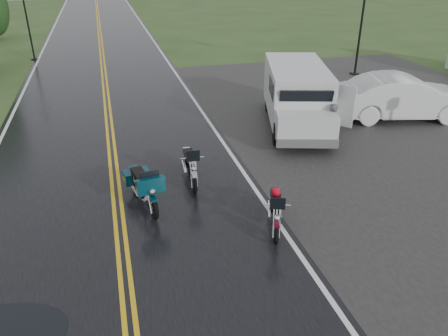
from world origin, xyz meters
name	(u,v)px	position (x,y,z in m)	size (l,w,h in m)	color
ground	(124,264)	(0.00, 0.00, 0.00)	(120.00, 120.00, 0.00)	#2D471E
road	(108,114)	(0.00, 10.00, 0.02)	(8.00, 100.00, 0.04)	black
parking_pad	(414,131)	(11.00, 5.00, 0.01)	(14.00, 24.00, 0.03)	black
motorcycle_red	(277,224)	(3.44, -0.19, 0.56)	(0.69, 1.89, 1.12)	#5E0A1C
motorcycle_teal	(153,198)	(0.86, 1.55, 0.64)	(0.79, 2.18, 1.29)	#05313D
motorcycle_silver	(194,175)	(2.11, 2.57, 0.61)	(0.75, 2.05, 1.21)	#B4B8BD
van_white	(278,114)	(5.57, 5.18, 1.15)	(2.19, 5.83, 2.29)	silver
person_at_van	(331,126)	(7.24, 4.55, 0.76)	(0.56, 0.36, 1.52)	#4A4B4F
sedan_white	(403,98)	(11.33, 6.35, 0.86)	(1.83, 5.24, 1.73)	silver
lamp_post_far_left	(28,25)	(-4.03, 21.36, 2.08)	(0.36, 0.36, 4.16)	black
lamp_post_far_right	(361,30)	(13.16, 12.97, 2.37)	(0.41, 0.41, 4.74)	black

